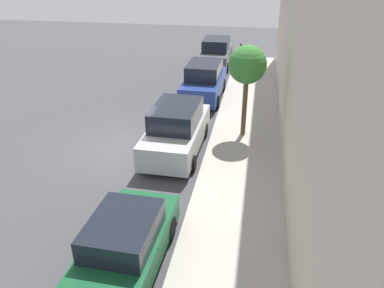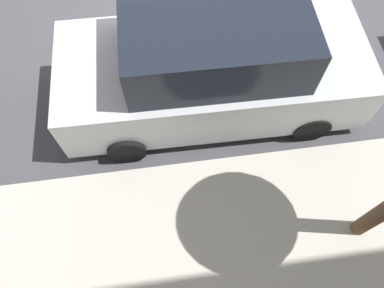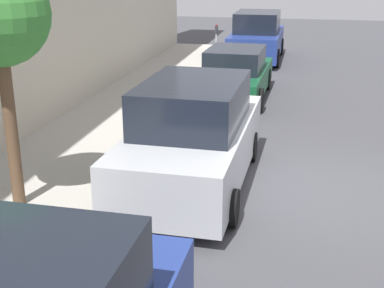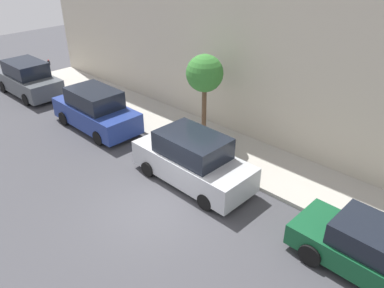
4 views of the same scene
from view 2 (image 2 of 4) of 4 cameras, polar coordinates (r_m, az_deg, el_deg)
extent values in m
plane|color=#424247|center=(8.14, -1.25, 19.97)|extent=(60.00, 60.00, 0.00)
cube|color=#B2ADA3|center=(5.61, 5.38, -16.65)|extent=(2.99, 32.00, 0.15)
cube|color=#B7BABF|center=(6.13, 3.08, 10.40)|extent=(2.05, 4.84, 0.96)
cube|color=black|center=(5.46, 3.54, 15.99)|extent=(1.77, 2.63, 0.80)
cylinder|color=black|center=(7.34, 13.68, 15.26)|extent=(0.22, 0.61, 0.61)
cylinder|color=black|center=(6.35, 17.64, 2.57)|extent=(0.22, 0.61, 0.61)
cylinder|color=black|center=(7.00, -10.78, 13.00)|extent=(0.22, 0.61, 0.61)
cylinder|color=black|center=(5.96, -9.91, -0.69)|extent=(0.22, 0.61, 0.61)
camera|label=1|loc=(12.69, -99.20, -1.19)|focal=35.00mm
camera|label=3|loc=(11.48, 63.90, 28.12)|focal=50.00mm
camera|label=4|loc=(14.55, -73.30, 50.24)|focal=35.00mm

